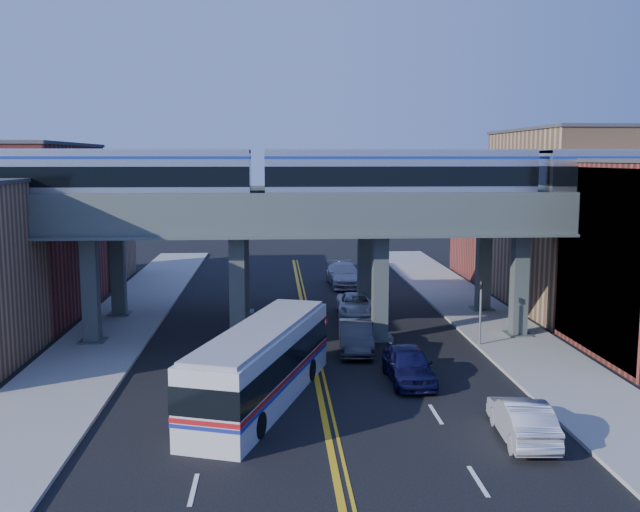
% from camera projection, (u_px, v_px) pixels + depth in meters
% --- Properties ---
extents(ground, '(120.00, 120.00, 0.00)m').
position_uv_depth(ground, '(318.00, 385.00, 32.30)').
color(ground, black).
rests_on(ground, ground).
extents(sidewalk_west, '(5.00, 70.00, 0.16)m').
position_uv_depth(sidewalk_west, '(110.00, 334.00, 41.44)').
color(sidewalk_west, gray).
rests_on(sidewalk_west, ground).
extents(sidewalk_east, '(5.00, 70.00, 0.16)m').
position_uv_depth(sidewalk_east, '(498.00, 328.00, 42.91)').
color(sidewalk_east, gray).
rests_on(sidewalk_east, ground).
extents(building_west_b, '(8.00, 14.00, 11.00)m').
position_uv_depth(building_west_b, '(18.00, 231.00, 46.18)').
color(building_west_b, maroon).
rests_on(building_west_b, ground).
extents(building_west_c, '(8.00, 10.00, 8.00)m').
position_uv_depth(building_west_c, '(75.00, 234.00, 59.23)').
color(building_west_c, '#9D7451').
rests_on(building_west_c, ground).
extents(building_east_b, '(8.00, 14.00, 12.00)m').
position_uv_depth(building_east_b, '(574.00, 221.00, 48.49)').
color(building_east_b, '#9D7451').
rests_on(building_east_b, ground).
extents(building_east_c, '(8.00, 10.00, 9.00)m').
position_uv_depth(building_east_c, '(511.00, 225.00, 61.54)').
color(building_east_c, maroon).
rests_on(building_east_c, ground).
extents(mural_panel, '(0.10, 9.50, 9.50)m').
position_uv_depth(mural_panel, '(596.00, 266.00, 36.54)').
color(mural_panel, teal).
rests_on(mural_panel, ground).
extents(elevated_viaduct_near, '(52.00, 3.60, 7.40)m').
position_uv_depth(elevated_viaduct_near, '(309.00, 227.00, 39.32)').
color(elevated_viaduct_near, '#45514E').
rests_on(elevated_viaduct_near, ground).
extents(elevated_viaduct_far, '(52.00, 3.60, 7.40)m').
position_uv_depth(elevated_viaduct_far, '(304.00, 216.00, 46.24)').
color(elevated_viaduct_far, '#45514E').
rests_on(elevated_viaduct_far, ground).
extents(transit_train, '(45.76, 2.87, 3.34)m').
position_uv_depth(transit_train, '(399.00, 177.00, 39.27)').
color(transit_train, black).
rests_on(transit_train, elevated_viaduct_near).
extents(stop_sign, '(0.76, 0.09, 2.63)m').
position_uv_depth(stop_sign, '(320.00, 331.00, 35.04)').
color(stop_sign, slate).
rests_on(stop_sign, ground).
extents(traffic_signal, '(0.15, 0.18, 4.10)m').
position_uv_depth(traffic_signal, '(481.00, 306.00, 38.51)').
color(traffic_signal, slate).
rests_on(traffic_signal, ground).
extents(transit_bus, '(6.28, 12.21, 3.09)m').
position_uv_depth(transit_bus, '(262.00, 365.00, 29.94)').
color(transit_bus, silver).
rests_on(transit_bus, ground).
extents(car_lane_a, '(2.02, 4.85, 1.64)m').
position_uv_depth(car_lane_a, '(409.00, 365.00, 32.68)').
color(car_lane_a, '#0E0E34').
rests_on(car_lane_a, ground).
extents(car_lane_b, '(2.05, 5.03, 1.62)m').
position_uv_depth(car_lane_b, '(356.00, 337.00, 37.81)').
color(car_lane_b, '#2D2E30').
rests_on(car_lane_b, ground).
extents(car_lane_c, '(2.62, 5.30, 1.44)m').
position_uv_depth(car_lane_c, '(356.00, 305.00, 46.39)').
color(car_lane_c, silver).
rests_on(car_lane_c, ground).
extents(car_lane_d, '(2.88, 6.36, 1.81)m').
position_uv_depth(car_lane_d, '(344.00, 275.00, 57.27)').
color(car_lane_d, '#AAAAAE').
rests_on(car_lane_d, ground).
extents(car_parked_curb, '(1.94, 4.74, 1.53)m').
position_uv_depth(car_parked_curb, '(522.00, 419.00, 26.00)').
color(car_parked_curb, '#B6B6BB').
rests_on(car_parked_curb, ground).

